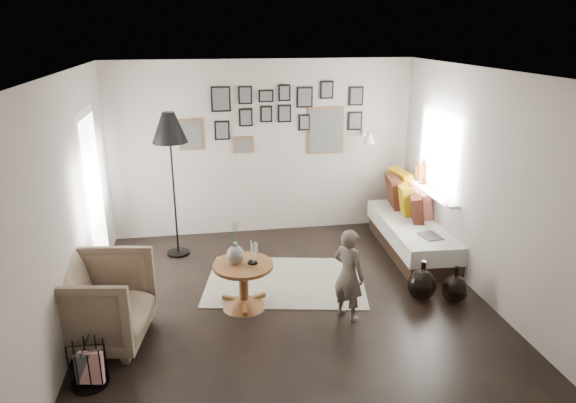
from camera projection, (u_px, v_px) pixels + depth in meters
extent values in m
plane|color=black|center=(291.00, 307.00, 5.83)|extent=(4.80, 4.80, 0.00)
plane|color=#A4998F|center=(263.00, 149.00, 7.66)|extent=(4.50, 0.00, 4.50)
plane|color=#A4998F|center=(359.00, 320.00, 3.18)|extent=(4.50, 0.00, 4.50)
plane|color=#A4998F|center=(67.00, 211.00, 5.06)|extent=(0.00, 4.80, 4.80)
plane|color=#A4998F|center=(488.00, 188.00, 5.78)|extent=(0.00, 4.80, 4.80)
plane|color=white|center=(292.00, 73.00, 5.00)|extent=(4.80, 4.80, 0.00)
plane|color=white|center=(94.00, 197.00, 6.26)|extent=(0.00, 2.14, 2.14)
plane|color=white|center=(94.00, 197.00, 6.26)|extent=(0.00, 1.88, 1.88)
plane|color=white|center=(94.00, 197.00, 6.26)|extent=(0.00, 1.93, 1.93)
plane|color=white|center=(440.00, 151.00, 6.85)|extent=(0.00, 1.30, 1.30)
plane|color=white|center=(440.00, 151.00, 6.85)|extent=(0.00, 1.14, 1.14)
cube|color=white|center=(432.00, 192.00, 7.02)|extent=(0.15, 1.32, 0.04)
cylinder|color=#8C4C14|center=(423.00, 174.00, 7.29)|extent=(0.10, 0.10, 0.28)
cylinder|color=#8C4C14|center=(418.00, 173.00, 7.46)|extent=(0.08, 0.08, 0.22)
cube|color=brown|center=(191.00, 135.00, 7.39)|extent=(0.35, 0.03, 0.45)
cube|color=black|center=(191.00, 135.00, 7.38)|extent=(0.30, 0.01, 0.40)
cube|color=black|center=(221.00, 99.00, 7.30)|extent=(0.28, 0.03, 0.36)
cube|color=black|center=(221.00, 99.00, 7.29)|extent=(0.23, 0.01, 0.31)
cube|color=black|center=(222.00, 130.00, 7.45)|extent=(0.22, 0.03, 0.28)
cube|color=black|center=(222.00, 131.00, 7.43)|extent=(0.17, 0.01, 0.23)
cube|color=black|center=(245.00, 95.00, 7.34)|extent=(0.20, 0.03, 0.26)
cube|color=black|center=(245.00, 95.00, 7.33)|extent=(0.15, 0.01, 0.21)
cube|color=black|center=(246.00, 117.00, 7.45)|extent=(0.20, 0.03, 0.26)
cube|color=black|center=(246.00, 117.00, 7.43)|extent=(0.15, 0.01, 0.21)
cube|color=black|center=(266.00, 96.00, 7.40)|extent=(0.22, 0.03, 0.18)
cube|color=black|center=(266.00, 96.00, 7.38)|extent=(0.17, 0.01, 0.13)
cube|color=black|center=(266.00, 114.00, 7.48)|extent=(0.18, 0.03, 0.24)
cube|color=black|center=(266.00, 114.00, 7.47)|extent=(0.13, 0.01, 0.19)
cube|color=black|center=(284.00, 93.00, 7.43)|extent=(0.18, 0.03, 0.24)
cube|color=black|center=(285.00, 93.00, 7.41)|extent=(0.13, 0.01, 0.19)
cube|color=black|center=(284.00, 113.00, 7.53)|extent=(0.20, 0.03, 0.26)
cube|color=black|center=(285.00, 114.00, 7.51)|extent=(0.15, 0.01, 0.21)
cube|color=black|center=(305.00, 97.00, 7.50)|extent=(0.24, 0.03, 0.30)
cube|color=black|center=(305.00, 97.00, 7.48)|extent=(0.19, 0.01, 0.25)
cube|color=black|center=(304.00, 122.00, 7.62)|extent=(0.18, 0.03, 0.24)
cube|color=black|center=(305.00, 123.00, 7.60)|extent=(0.13, 0.01, 0.19)
cube|color=brown|center=(326.00, 130.00, 7.71)|extent=(0.55, 0.03, 0.70)
cube|color=black|center=(326.00, 131.00, 7.70)|extent=(0.50, 0.01, 0.65)
cube|color=black|center=(327.00, 90.00, 7.52)|extent=(0.20, 0.03, 0.26)
cube|color=black|center=(327.00, 90.00, 7.50)|extent=(0.15, 0.01, 0.21)
cube|color=black|center=(356.00, 96.00, 7.62)|extent=(0.22, 0.03, 0.28)
cube|color=black|center=(356.00, 96.00, 7.61)|extent=(0.17, 0.01, 0.23)
cube|color=black|center=(355.00, 121.00, 7.74)|extent=(0.22, 0.03, 0.28)
cube|color=black|center=(355.00, 121.00, 7.73)|extent=(0.17, 0.01, 0.23)
cube|color=brown|center=(243.00, 144.00, 7.57)|extent=(0.30, 0.03, 0.24)
cube|color=black|center=(243.00, 145.00, 7.55)|extent=(0.25, 0.01, 0.19)
cube|color=white|center=(364.00, 132.00, 7.81)|extent=(0.06, 0.04, 0.10)
cylinder|color=white|center=(367.00, 133.00, 7.69)|extent=(0.02, 0.24, 0.02)
cone|color=white|center=(369.00, 138.00, 7.59)|extent=(0.18, 0.18, 0.14)
cube|color=white|center=(285.00, 281.00, 6.42)|extent=(2.17, 1.71, 0.01)
cone|color=brown|center=(244.00, 302.00, 5.84)|extent=(0.50, 0.50, 0.10)
cylinder|color=brown|center=(244.00, 285.00, 5.77)|extent=(0.11, 0.11, 0.39)
cylinder|color=brown|center=(243.00, 265.00, 5.69)|extent=(0.68, 0.68, 0.04)
ellipsoid|color=black|center=(235.00, 255.00, 5.66)|extent=(0.19, 0.19, 0.21)
cylinder|color=black|center=(235.00, 244.00, 5.62)|extent=(0.06, 0.06, 0.04)
cylinder|color=black|center=(253.00, 262.00, 5.70)|extent=(0.12, 0.12, 0.02)
cube|color=black|center=(415.00, 244.00, 7.26)|extent=(0.90, 1.94, 0.22)
cube|color=beige|center=(416.00, 229.00, 7.19)|extent=(0.96, 2.01, 0.24)
cube|color=#AF820A|center=(399.00, 188.00, 7.81)|extent=(0.28, 0.58, 0.56)
cube|color=#3B1912|center=(392.00, 192.00, 7.70)|extent=(0.30, 0.53, 0.50)
cube|color=maroon|center=(413.00, 195.00, 7.60)|extent=(0.34, 0.52, 0.48)
cube|color=#AF820A|center=(403.00, 199.00, 7.44)|extent=(0.27, 0.48, 0.46)
cube|color=maroon|center=(419.00, 204.00, 7.30)|extent=(0.27, 0.45, 0.42)
cube|color=#3B1912|center=(416.00, 209.00, 7.15)|extent=(0.31, 0.44, 0.40)
cube|color=black|center=(430.00, 236.00, 6.63)|extent=(0.26, 0.33, 0.02)
imported|color=brown|center=(98.00, 302.00, 5.07)|extent=(1.11, 1.08, 0.88)
cube|color=white|center=(98.00, 296.00, 5.10)|extent=(0.47, 0.48, 0.18)
cylinder|color=black|center=(179.00, 253.00, 7.21)|extent=(0.31, 0.31, 0.03)
cylinder|color=black|center=(174.00, 194.00, 6.93)|extent=(0.03, 0.03, 1.77)
cone|color=black|center=(169.00, 127.00, 6.64)|extent=(0.46, 0.46, 0.40)
cube|color=black|center=(88.00, 367.00, 4.52)|extent=(0.24, 0.16, 0.30)
cube|color=white|center=(91.00, 368.00, 4.51)|extent=(0.23, 0.12, 0.30)
ellipsoid|color=black|center=(422.00, 285.00, 5.94)|extent=(0.33, 0.33, 0.38)
cylinder|color=black|center=(424.00, 266.00, 5.86)|extent=(0.05, 0.05, 0.12)
ellipsoid|color=black|center=(455.00, 289.00, 5.89)|extent=(0.29, 0.29, 0.33)
cylinder|color=black|center=(457.00, 272.00, 5.81)|extent=(0.05, 0.05, 0.12)
imported|color=#5D5449|center=(349.00, 275.00, 5.46)|extent=(0.43, 0.45, 1.04)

